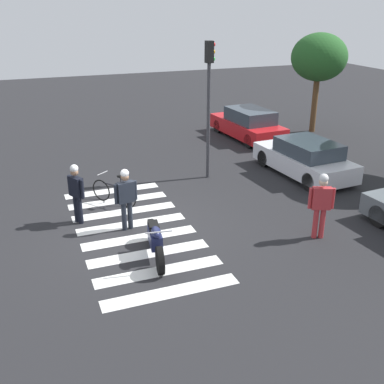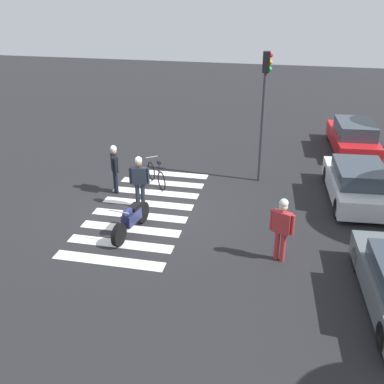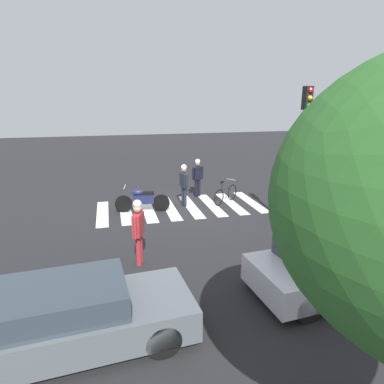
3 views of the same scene
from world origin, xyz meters
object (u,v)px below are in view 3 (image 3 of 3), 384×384
(pedestrian_bystander, at_px, (138,227))
(traffic_light_pole, at_px, (304,139))
(police_motorcycle, at_px, (143,200))
(car_grey_coupe, at_px, (70,318))
(leaning_bicycle, at_px, (226,194))
(officer_on_foot, at_px, (184,182))
(car_white_van, at_px, (336,265))
(officer_by_motorcycle, at_px, (198,175))

(pedestrian_bystander, distance_m, traffic_light_pole, 5.82)
(police_motorcycle, bearing_deg, car_grey_coupe, 74.25)
(police_motorcycle, bearing_deg, leaning_bicycle, -175.71)
(officer_on_foot, xyz_separation_m, car_grey_coupe, (3.81, 7.54, -0.41))
(leaning_bicycle, distance_m, pedestrian_bystander, 6.27)
(officer_on_foot, distance_m, traffic_light_pole, 5.24)
(pedestrian_bystander, bearing_deg, traffic_light_pole, -169.75)
(car_white_van, xyz_separation_m, traffic_light_pole, (-1.04, -3.37, 2.50))
(car_grey_coupe, bearing_deg, traffic_light_pole, -150.74)
(officer_on_foot, relative_size, car_grey_coupe, 0.40)
(leaning_bicycle, bearing_deg, car_grey_coupe, 53.08)
(officer_by_motorcycle, height_order, car_white_van, officer_by_motorcycle)
(leaning_bicycle, height_order, officer_by_motorcycle, officer_by_motorcycle)
(police_motorcycle, xyz_separation_m, car_grey_coupe, (2.04, 7.25, 0.14))
(officer_on_foot, bearing_deg, pedestrian_bystander, 63.65)
(police_motorcycle, bearing_deg, officer_on_foot, -170.65)
(car_white_van, bearing_deg, car_grey_coupe, 4.65)
(police_motorcycle, distance_m, traffic_light_pole, 6.47)
(car_white_van, bearing_deg, leaning_bicycle, -88.65)
(police_motorcycle, relative_size, car_grey_coupe, 0.49)
(police_motorcycle, relative_size, pedestrian_bystander, 1.19)
(leaning_bicycle, height_order, car_grey_coupe, car_grey_coupe)
(pedestrian_bystander, distance_m, car_white_van, 4.96)
(car_white_van, height_order, traffic_light_pole, traffic_light_pole)
(police_motorcycle, xyz_separation_m, car_white_van, (-3.77, 6.78, 0.17))
(leaning_bicycle, xyz_separation_m, traffic_light_pole, (-1.20, 3.68, 2.75))
(leaning_bicycle, distance_m, traffic_light_pole, 4.75)
(officer_by_motorcycle, height_order, traffic_light_pole, traffic_light_pole)
(car_white_van, bearing_deg, police_motorcycle, -60.90)
(car_white_van, relative_size, car_grey_coupe, 0.95)
(police_motorcycle, distance_m, officer_on_foot, 1.87)
(officer_by_motorcycle, xyz_separation_m, car_white_van, (-1.09, 8.27, -0.37))
(police_motorcycle, bearing_deg, pedestrian_bystander, 82.89)
(leaning_bicycle, height_order, officer_on_foot, officer_on_foot)
(officer_on_foot, height_order, traffic_light_pole, traffic_light_pole)
(officer_on_foot, relative_size, officer_by_motorcycle, 1.01)
(car_grey_coupe, bearing_deg, car_white_van, -175.35)
(leaning_bicycle, bearing_deg, car_white_van, 91.35)
(police_motorcycle, relative_size, traffic_light_pole, 0.46)
(leaning_bicycle, relative_size, traffic_light_pole, 0.30)
(pedestrian_bystander, height_order, car_white_van, pedestrian_bystander)
(officer_by_motorcycle, distance_m, traffic_light_pole, 5.76)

